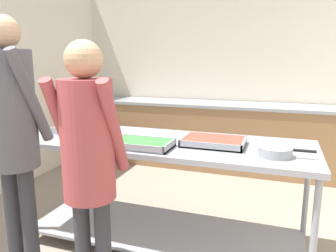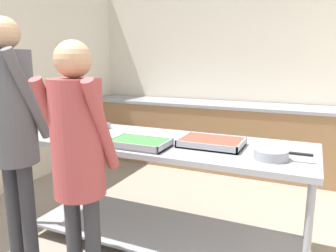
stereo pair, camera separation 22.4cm
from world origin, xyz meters
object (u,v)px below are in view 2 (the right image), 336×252
at_px(plate_stack, 104,136).
at_px(guest_serving_right, 12,119).
at_px(serving_tray_roast, 139,143).
at_px(sauce_pan, 271,154).
at_px(serving_tray_vegetables, 83,127).
at_px(serving_tray_greens, 211,143).
at_px(guest_serving_left, 78,148).

height_order(plate_stack, guest_serving_right, guest_serving_right).
xyz_separation_m(plate_stack, serving_tray_roast, (0.39, -0.10, 0.01)).
relative_size(sauce_pan, guest_serving_right, 0.20).
height_order(serving_tray_vegetables, guest_serving_right, guest_serving_right).
xyz_separation_m(serving_tray_vegetables, plate_stack, (0.36, -0.20, -0.01)).
xyz_separation_m(serving_tray_roast, sauce_pan, (0.93, 0.08, 0.01)).
height_order(serving_tray_greens, guest_serving_right, guest_serving_right).
height_order(serving_tray_greens, guest_serving_left, guest_serving_left).
distance_m(serving_tray_vegetables, guest_serving_left, 1.12).
bearing_deg(serving_tray_greens, serving_tray_vegetables, 176.93).
relative_size(plate_stack, serving_tray_roast, 0.65).
distance_m(plate_stack, guest_serving_left, 0.77).
bearing_deg(serving_tray_roast, guest_serving_left, -97.63).
distance_m(serving_tray_vegetables, plate_stack, 0.41).
height_order(plate_stack, serving_tray_roast, serving_tray_roast).
relative_size(serving_tray_roast, serving_tray_greens, 0.94).
height_order(plate_stack, sauce_pan, sauce_pan).
distance_m(plate_stack, serving_tray_greens, 0.88).
xyz_separation_m(serving_tray_vegetables, serving_tray_roast, (0.75, -0.30, -0.00)).
bearing_deg(guest_serving_right, plate_stack, 61.62).
relative_size(serving_tray_vegetables, serving_tray_greens, 0.83).
bearing_deg(sauce_pan, serving_tray_vegetables, 172.58).
xyz_separation_m(plate_stack, sauce_pan, (1.32, -0.02, 0.02)).
relative_size(plate_stack, serving_tray_greens, 0.61).
bearing_deg(plate_stack, guest_serving_left, -65.74).
relative_size(sauce_pan, guest_serving_left, 0.22).
bearing_deg(serving_tray_greens, plate_stack, -171.40).
bearing_deg(guest_serving_right, sauce_pan, 19.26).
bearing_deg(sauce_pan, serving_tray_roast, -174.88).
xyz_separation_m(sauce_pan, guest_serving_right, (-1.64, -0.57, 0.20)).
height_order(guest_serving_left, guest_serving_right, guest_serving_right).
relative_size(plate_stack, guest_serving_right, 0.15).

